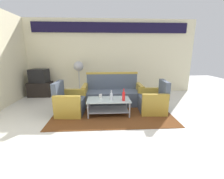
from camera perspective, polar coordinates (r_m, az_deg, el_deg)
name	(u,v)px	position (r m, az deg, el deg)	size (l,w,h in m)	color
ground_plane	(118,127)	(3.42, 2.30, -13.89)	(14.00, 14.00, 0.00)	silver
wall_back	(111,55)	(6.06, -0.42, 12.91)	(6.52, 0.19, 2.80)	beige
rug	(112,111)	(4.20, -0.03, -8.22)	(3.07, 2.06, 0.01)	brown
couch	(113,94)	(4.71, 0.21, -1.76)	(1.80, 0.75, 0.96)	#4C5666
armchair_left	(70,103)	(4.12, -15.76, -5.04)	(0.75, 0.81, 0.85)	#4C5666
armchair_right	(153,101)	(4.27, 15.25, -4.36)	(0.74, 0.80, 0.85)	#4C5666
coffee_table	(109,104)	(3.94, -1.31, -5.67)	(1.10, 0.60, 0.40)	silver
bottle_clear	(111,96)	(3.81, -0.24, -2.59)	(0.08, 0.08, 0.26)	silver
bottle_red	(124,96)	(3.76, 4.44, -2.53)	(0.07, 0.07, 0.31)	red
cup	(101,96)	(4.01, -4.31, -2.47)	(0.08, 0.08, 0.10)	silver
tv_stand	(41,89)	(6.16, -25.34, 0.15)	(0.80, 0.50, 0.52)	black
television	(39,76)	(6.08, -25.83, 4.74)	(0.66, 0.52, 0.48)	black
pedestal_fan	(79,68)	(5.70, -12.51, 7.85)	(0.36, 0.36, 1.27)	#2D2D33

